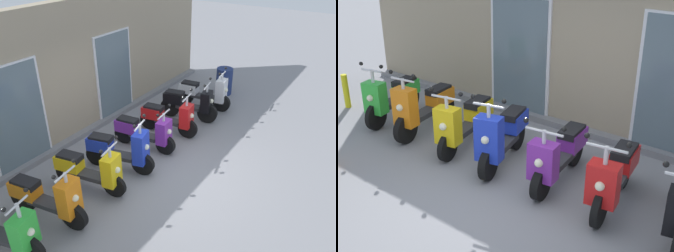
% 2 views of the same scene
% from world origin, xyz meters
% --- Properties ---
extents(ground_plane, '(40.00, 40.00, 0.00)m').
position_xyz_m(ground_plane, '(0.00, 0.00, 0.00)').
color(ground_plane, gray).
extents(storefront_facade, '(11.27, 0.50, 3.23)m').
position_xyz_m(storefront_facade, '(0.00, 2.75, 1.56)').
color(storefront_facade, gray).
rests_on(storefront_facade, ground_plane).
extents(scooter_green, '(0.66, 1.53, 1.25)m').
position_xyz_m(scooter_green, '(-3.23, 0.86, 0.47)').
color(scooter_green, black).
rests_on(scooter_green, ground_plane).
extents(scooter_orange, '(0.61, 1.62, 1.26)m').
position_xyz_m(scooter_orange, '(-2.34, 0.85, 0.48)').
color(scooter_orange, black).
rests_on(scooter_orange, ground_plane).
extents(scooter_yellow, '(0.67, 1.55, 1.19)m').
position_xyz_m(scooter_yellow, '(-1.33, 0.84, 0.48)').
color(scooter_yellow, black).
rests_on(scooter_yellow, ground_plane).
extents(scooter_blue, '(0.70, 1.54, 1.29)m').
position_xyz_m(scooter_blue, '(-0.49, 0.78, 0.49)').
color(scooter_blue, black).
rests_on(scooter_blue, ground_plane).
extents(scooter_purple, '(0.61, 1.58, 1.14)m').
position_xyz_m(scooter_purple, '(0.47, 0.88, 0.44)').
color(scooter_purple, black).
rests_on(scooter_purple, ground_plane).
extents(scooter_red, '(0.60, 1.56, 1.21)m').
position_xyz_m(scooter_red, '(1.37, 0.79, 0.46)').
color(scooter_red, black).
rests_on(scooter_red, ground_plane).
extents(curb_bollard, '(0.12, 0.12, 0.70)m').
position_xyz_m(curb_bollard, '(-4.48, 0.69, 0.35)').
color(curb_bollard, yellow).
rests_on(curb_bollard, ground_plane).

